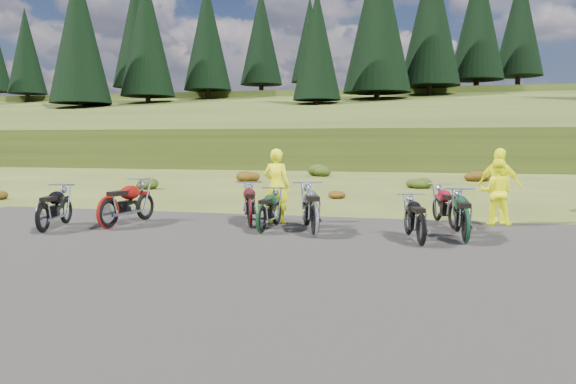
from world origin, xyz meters
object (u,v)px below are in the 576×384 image
(motorcycle_3, at_px, (315,238))
(person_middle, at_px, (277,187))
(motorcycle_7, at_px, (465,245))
(motorcycle_0, at_px, (43,234))

(motorcycle_3, distance_m, person_middle, 2.48)
(motorcycle_3, xyz_separation_m, motorcycle_7, (3.10, -0.04, 0.00))
(motorcycle_0, bearing_deg, person_middle, -73.12)
(motorcycle_0, distance_m, motorcycle_3, 6.11)
(motorcycle_0, relative_size, motorcycle_7, 0.99)
(motorcycle_0, xyz_separation_m, motorcycle_3, (6.04, 0.95, 0.00))
(motorcycle_0, bearing_deg, motorcycle_3, -95.12)
(motorcycle_7, xyz_separation_m, person_middle, (-4.46, 1.90, 0.94))
(motorcycle_7, distance_m, person_middle, 4.94)
(person_middle, bearing_deg, motorcycle_3, 134.61)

